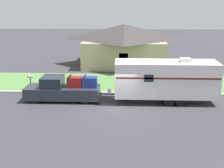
# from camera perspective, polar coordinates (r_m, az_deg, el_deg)

# --- Properties ---
(ground_plane) EXTENTS (120.00, 120.00, 0.00)m
(ground_plane) POSITION_cam_1_polar(r_m,az_deg,el_deg) (23.17, 1.38, -4.58)
(ground_plane) COLOR #38383D
(curb_strip) EXTENTS (80.00, 0.30, 0.14)m
(curb_strip) POSITION_cam_1_polar(r_m,az_deg,el_deg) (26.70, 1.53, -1.67)
(curb_strip) COLOR beige
(curb_strip) RESTS_ON ground_plane
(lawn_strip) EXTENTS (80.00, 7.00, 0.03)m
(lawn_strip) POSITION_cam_1_polar(r_m,az_deg,el_deg) (30.22, 1.65, 0.28)
(lawn_strip) COLOR #568442
(lawn_strip) RESTS_ON ground_plane
(house_across_street) EXTENTS (10.28, 8.62, 4.89)m
(house_across_street) POSITION_cam_1_polar(r_m,az_deg,el_deg) (38.03, 2.17, 7.33)
(house_across_street) COLOR tan
(house_across_street) RESTS_ON ground_plane
(pickup_truck) EXTENTS (5.99, 2.06, 2.05)m
(pickup_truck) POSITION_cam_1_polar(r_m,az_deg,el_deg) (25.12, -8.94, -1.02)
(pickup_truck) COLOR black
(pickup_truck) RESTS_ON ground_plane
(travel_trailer) EXTENTS (8.91, 2.50, 3.51)m
(travel_trailer) POSITION_cam_1_polar(r_m,az_deg,el_deg) (24.58, 9.84, 0.93)
(travel_trailer) COLOR black
(travel_trailer) RESTS_ON ground_plane
(mailbox) EXTENTS (0.48, 0.20, 1.32)m
(mailbox) POSITION_cam_1_polar(r_m,az_deg,el_deg) (28.51, -14.70, 0.90)
(mailbox) COLOR brown
(mailbox) RESTS_ON ground_plane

